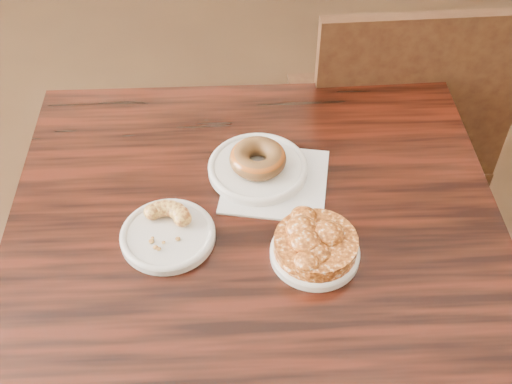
{
  "coord_description": "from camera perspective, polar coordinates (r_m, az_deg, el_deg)",
  "views": [
    {
      "loc": [
        -0.03,
        -0.73,
        1.55
      ],
      "look_at": [
        0.01,
        -0.0,
        0.8
      ],
      "focal_mm": 45.0,
      "sensor_mm": 36.0,
      "label": 1
    }
  ],
  "objects": [
    {
      "name": "plate_cruller",
      "position": [
        1.05,
        -7.84,
        -3.87
      ],
      "size": [
        0.15,
        0.15,
        0.01
      ],
      "primitive_type": "cylinder",
      "color": "silver",
      "rests_on": "cafe_table"
    },
    {
      "name": "chair_far",
      "position": [
        1.74,
        11.02,
        5.79
      ],
      "size": [
        0.5,
        0.5,
        0.9
      ],
      "primitive_type": null,
      "rotation": [
        0.0,
        0.0,
        3.16
      ],
      "color": "black",
      "rests_on": "floor"
    },
    {
      "name": "cafe_table",
      "position": [
        1.35,
        0.03,
        -14.37
      ],
      "size": [
        0.84,
        0.84,
        0.75
      ],
      "primitive_type": "cube",
      "rotation": [
        0.0,
        0.0,
        -0.02
      ],
      "color": "black",
      "rests_on": "floor"
    },
    {
      "name": "cruller_fragment",
      "position": [
        1.03,
        -7.94,
        -3.17
      ],
      "size": [
        0.1,
        0.1,
        0.03
      ],
      "primitive_type": null,
      "color": "brown",
      "rests_on": "plate_cruller"
    },
    {
      "name": "napkin",
      "position": [
        1.13,
        1.73,
        0.96
      ],
      "size": [
        0.21,
        0.21,
        0.0
      ],
      "primitive_type": "cube",
      "rotation": [
        0.0,
        0.0,
        -0.2
      ],
      "color": "white",
      "rests_on": "cafe_table"
    },
    {
      "name": "apple_fritter",
      "position": [
        1.0,
        5.35,
        -4.46
      ],
      "size": [
        0.17,
        0.17,
        0.04
      ],
      "primitive_type": null,
      "color": "#4C1F08",
      "rests_on": "plate_fritter"
    },
    {
      "name": "plate_fritter",
      "position": [
        1.02,
        5.24,
        -5.45
      ],
      "size": [
        0.14,
        0.14,
        0.01
      ],
      "primitive_type": "cylinder",
      "color": "white",
      "rests_on": "cafe_table"
    },
    {
      "name": "plate_donut",
      "position": [
        1.14,
        0.17,
        2.13
      ],
      "size": [
        0.18,
        0.18,
        0.01
      ],
      "primitive_type": "cylinder",
      "color": "white",
      "rests_on": "napkin"
    },
    {
      "name": "glazed_donut",
      "position": [
        1.12,
        0.17,
        3.0
      ],
      "size": [
        0.1,
        0.1,
        0.04
      ],
      "primitive_type": "torus",
      "color": "brown",
      "rests_on": "plate_donut"
    }
  ]
}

